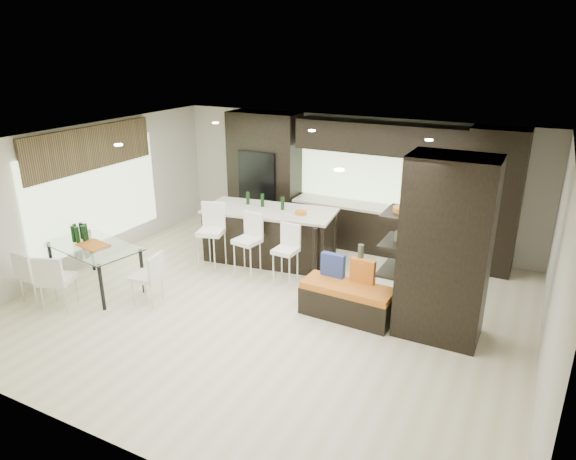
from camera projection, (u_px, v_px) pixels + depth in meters
The scene contains 22 objects.
ground at pixel (271, 306), 8.48m from camera, with size 8.00×8.00×0.00m, color beige.
back_wall at pixel (350, 180), 10.94m from camera, with size 8.00×0.02×2.70m, color beige.
left_wall at pixel (86, 197), 9.72m from camera, with size 0.02×7.00×2.70m, color beige.
right_wall at pixel (555, 280), 6.30m from camera, with size 0.02×7.00×2.70m, color beige.
ceiling at pixel (269, 144), 7.55m from camera, with size 8.00×7.00×0.02m, color white.
window_left at pixel (96, 194), 9.87m from camera, with size 0.04×3.20×1.90m, color #B2D199.
window_back at pixel (377, 174), 10.58m from camera, with size 3.40×0.04×1.20m, color #B2D199.
stone_accent at pixel (91, 148), 9.55m from camera, with size 0.08×3.00×0.80m, color brown.
ceiling_spots at pixel (277, 142), 7.77m from camera, with size 4.00×3.00×0.02m, color white.
back_cabinetry at pixel (367, 186), 10.45m from camera, with size 6.80×0.68×2.70m, color black.
refrigerator at pixel (264, 191), 11.57m from camera, with size 0.90×0.68×1.90m, color black.
partition_column at pixel (445, 250), 7.24m from camera, with size 1.20×0.80×2.70m, color black.
kitchen_island at pixel (270, 235), 10.13m from camera, with size 2.55×1.10×1.06m, color black.
stool_left at pixel (212, 243), 9.73m from camera, with size 0.46×0.46×1.03m, color white.
stool_mid at pixel (247, 252), 9.42m from camera, with size 0.43×0.43×0.97m, color white.
stool_right at pixel (286, 261), 9.11m from camera, with size 0.39×0.39×0.89m, color white.
bench at pixel (347, 301), 8.06m from camera, with size 1.45×0.56×0.56m, color black.
floor_vase at pixel (359, 278), 8.14m from camera, with size 0.42×0.42×1.15m, color #3E4431, non-canonical shape.
dining_table at pixel (96, 267), 8.97m from camera, with size 1.69×0.95×0.81m, color white.
chair_near at pixel (58, 283), 8.29m from camera, with size 0.48×0.48×0.89m, color white.
chair_far at pixel (37, 277), 8.53m from camera, with size 0.46×0.46×0.85m, color white.
chair_end at pixel (147, 280), 8.48m from camera, with size 0.44×0.44×0.81m, color white.
Camera 1 is at (3.67, -6.58, 4.10)m, focal length 32.00 mm.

